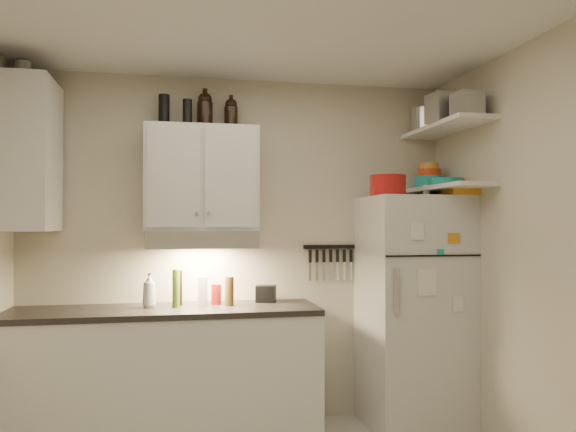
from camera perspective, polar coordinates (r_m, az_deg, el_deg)
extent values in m
cube|color=silver|center=(3.01, -1.40, 20.94)|extent=(3.20, 3.00, 0.02)
cube|color=#BEB7A2|center=(4.29, -4.89, -3.46)|extent=(3.20, 0.02, 2.60)
cube|color=#BEB7A2|center=(3.46, 25.96, -3.98)|extent=(0.02, 3.00, 2.60)
cube|color=silver|center=(4.09, -12.38, -15.79)|extent=(2.10, 0.60, 0.88)
cube|color=black|center=(3.99, -12.36, -9.40)|extent=(2.10, 0.62, 0.04)
cube|color=silver|center=(4.10, -8.78, 3.77)|extent=(0.80, 0.33, 0.75)
cube|color=silver|center=(4.09, -24.87, 5.62)|extent=(0.33, 0.55, 1.00)
cube|color=silver|center=(4.02, -8.75, -2.34)|extent=(0.76, 0.46, 0.12)
cube|color=silver|center=(4.32, 12.59, -9.42)|extent=(0.70, 0.68, 1.70)
cube|color=silver|center=(4.30, 15.73, 8.62)|extent=(0.30, 0.95, 0.03)
cube|color=silver|center=(4.25, 15.76, 2.76)|extent=(0.30, 0.95, 0.03)
cube|color=black|center=(4.40, 4.27, -3.13)|extent=(0.42, 0.02, 0.03)
cylinder|color=#9F1412|center=(4.12, 10.11, 3.05)|extent=(0.34, 0.34, 0.15)
cube|color=orange|center=(4.20, 17.17, 2.58)|extent=(0.24, 0.28, 0.09)
cylinder|color=silver|center=(4.29, 13.90, 2.48)|extent=(0.06, 0.06, 0.09)
cylinder|color=silver|center=(4.62, 13.95, 9.33)|extent=(0.28, 0.28, 0.19)
cube|color=#AAAAAD|center=(4.19, 15.53, 10.48)|extent=(0.22, 0.20, 0.20)
cube|color=#AAAAAD|center=(4.02, 17.75, 10.72)|extent=(0.19, 0.19, 0.17)
cylinder|color=teal|center=(4.49, 14.15, 3.33)|extent=(0.23, 0.23, 0.09)
cylinder|color=red|center=(4.49, 14.13, 4.27)|extent=(0.18, 0.18, 0.05)
cylinder|color=#C68B23|center=(4.49, 14.13, 4.91)|extent=(0.14, 0.14, 0.05)
cylinder|color=teal|center=(4.31, 15.78, 3.30)|extent=(0.28, 0.28, 0.06)
cylinder|color=black|center=(4.16, -10.19, 10.28)|extent=(0.09, 0.09, 0.19)
cylinder|color=black|center=(4.21, -12.48, 10.40)|extent=(0.09, 0.09, 0.23)
cylinder|color=silver|center=(4.29, -25.36, 13.08)|extent=(0.13, 0.13, 0.14)
imported|color=silver|center=(4.02, -13.91, -7.11)|extent=(0.13, 0.13, 0.27)
cylinder|color=brown|center=(4.02, -5.99, -7.59)|extent=(0.06, 0.06, 0.21)
cylinder|color=#426C1B|center=(3.98, -11.32, -7.23)|extent=(0.07, 0.07, 0.26)
cylinder|color=black|center=(4.08, -11.03, -7.18)|extent=(0.06, 0.06, 0.25)
cylinder|color=silver|center=(4.05, -8.66, -7.54)|extent=(0.08, 0.08, 0.20)
cylinder|color=#9F1412|center=(4.10, -7.31, -7.90)|extent=(0.09, 0.09, 0.14)
cube|color=black|center=(4.18, -2.26, -7.91)|extent=(0.17, 0.14, 0.12)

